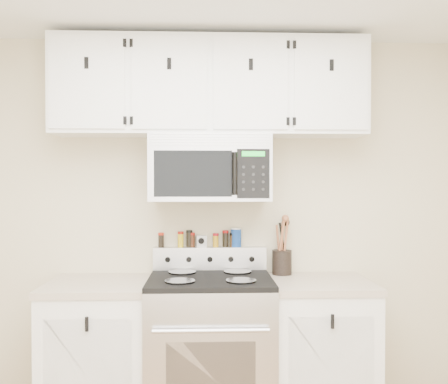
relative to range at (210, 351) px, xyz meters
name	(u,v)px	position (x,y,z in m)	size (l,w,h in m)	color
back_wall	(210,225)	(0.00, 0.32, 0.76)	(3.50, 0.01, 2.50)	beige
range	(210,351)	(0.00, 0.00, 0.00)	(0.76, 0.65, 1.10)	#B7B7BA
base_cabinet_left	(99,356)	(-0.69, 0.02, -0.03)	(0.64, 0.62, 0.92)	white
base_cabinet_right	(319,353)	(0.69, 0.02, -0.03)	(0.64, 0.62, 0.92)	white
microwave	(210,168)	(0.00, 0.13, 1.14)	(0.76, 0.44, 0.42)	#9E9EA3
upper_cabinets	(210,88)	(0.00, 0.15, 1.66)	(2.00, 0.35, 0.62)	white
utensil_crock	(282,260)	(0.48, 0.23, 0.53)	(0.13, 0.13, 0.38)	black
kitchen_timer	(201,241)	(-0.06, 0.28, 0.65)	(0.07, 0.06, 0.08)	silver
salt_canister	(236,237)	(0.18, 0.28, 0.68)	(0.07, 0.07, 0.13)	#164197
spice_jar_0	(161,240)	(-0.33, 0.28, 0.66)	(0.04, 0.04, 0.10)	black
spice_jar_1	(181,239)	(-0.20, 0.28, 0.67)	(0.04, 0.04, 0.11)	gold
spice_jar_2	(189,239)	(-0.14, 0.28, 0.67)	(0.04, 0.04, 0.11)	black
spice_jar_3	(192,240)	(-0.12, 0.28, 0.66)	(0.04, 0.04, 0.10)	#3E1D0E
spice_jar_4	(216,240)	(0.04, 0.28, 0.66)	(0.04, 0.04, 0.09)	#BF8E16
spice_jar_5	(225,239)	(0.11, 0.28, 0.67)	(0.04, 0.04, 0.11)	black
spice_jar_6	(233,240)	(0.16, 0.28, 0.66)	(0.04, 0.04, 0.09)	#442810
spice_jar_7	(237,240)	(0.18, 0.28, 0.66)	(0.04, 0.04, 0.10)	#C37E16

